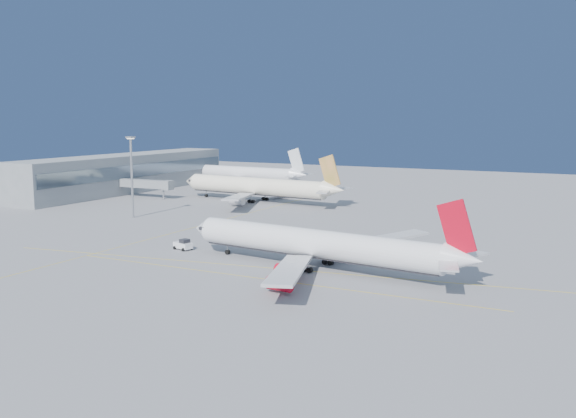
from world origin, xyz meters
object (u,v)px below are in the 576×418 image
object	(u,v)px
airliner_virgin	(320,245)
light_mast	(132,170)
pushback_tug	(183,245)
airliner_etihad	(259,187)
airliner_third	(244,173)

from	to	relation	value
airliner_virgin	light_mast	bearing A→B (deg)	163.32
pushback_tug	light_mast	size ratio (longest dim) A/B	0.20
airliner_etihad	airliner_third	distance (m)	56.81
airliner_etihad	airliner_third	size ratio (longest dim) A/B	1.07
airliner_virgin	light_mast	xyz separation A→B (m)	(-77.61, 34.38, 9.51)
airliner_virgin	light_mast	size ratio (longest dim) A/B	2.71
airliner_virgin	pushback_tug	xyz separation A→B (m)	(-35.68, 2.73, -3.76)
airliner_virgin	pushback_tug	bearing A→B (deg)	-177.17
airliner_etihad	airliner_third	bearing A→B (deg)	131.83
pushback_tug	airliner_third	bearing A→B (deg)	130.65
airliner_third	light_mast	size ratio (longest dim) A/B	2.64
airliner_virgin	pushback_tug	size ratio (longest dim) A/B	13.40
airliner_virgin	airliner_etihad	bearing A→B (deg)	133.64
airliner_third	light_mast	world-z (taller)	light_mast
airliner_etihad	light_mast	distance (m)	52.17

